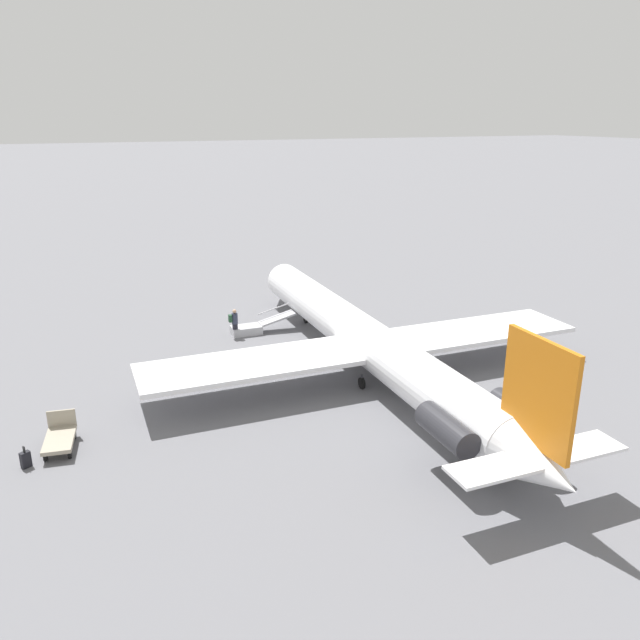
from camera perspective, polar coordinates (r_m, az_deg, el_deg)
The scene contains 6 objects.
ground_plane at distance 33.08m, azimuth 3.61°, elevation -4.35°, with size 600.00×600.00×0.00m, color slate.
airplane_main at distance 31.70m, azimuth 4.35°, elevation -1.90°, with size 30.18×23.07×6.05m.
boarding_stairs at distance 38.22m, azimuth -6.17°, elevation -0.69°, with size 1.16×4.05×1.57m.
passenger at distance 37.46m, azimuth -7.85°, elevation -0.11°, with size 0.36×0.54×1.74m.
luggage_cart at distance 27.32m, azimuth -22.69°, elevation -9.89°, with size 2.35×1.44×1.22m.
suitcase at distance 26.54m, azimuth -25.32°, elevation -11.45°, with size 0.37×0.42×0.88m.
Camera 1 is at (-27.02, 14.26, 12.69)m, focal length 35.00 mm.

